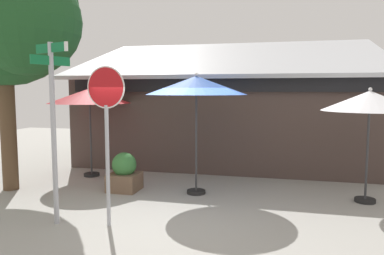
{
  "coord_description": "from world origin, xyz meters",
  "views": [
    {
      "loc": [
        2.04,
        -6.92,
        2.45
      ],
      "look_at": [
        0.07,
        1.2,
        1.6
      ],
      "focal_mm": 34.54,
      "sensor_mm": 36.0,
      "label": 1
    }
  ],
  "objects_px": {
    "patio_umbrella_ivory_right": "(370,102)",
    "sidewalk_planter": "(124,173)",
    "street_sign_post": "(53,117)",
    "patio_umbrella_crimson_left": "(90,97)",
    "stop_sign": "(106,117)",
    "shade_tree": "(8,14)",
    "patio_umbrella_royal_blue_center": "(196,86)"
  },
  "relations": [
    {
      "from": "patio_umbrella_royal_blue_center",
      "to": "shade_tree",
      "type": "bearing_deg",
      "value": -169.33
    },
    {
      "from": "street_sign_post",
      "to": "patio_umbrella_ivory_right",
      "type": "distance_m",
      "value": 6.43
    },
    {
      "from": "stop_sign",
      "to": "sidewalk_planter",
      "type": "xyz_separation_m",
      "value": [
        -0.7,
        2.26,
        -1.56
      ]
    },
    {
      "from": "patio_umbrella_royal_blue_center",
      "to": "street_sign_post",
      "type": "bearing_deg",
      "value": -128.93
    },
    {
      "from": "stop_sign",
      "to": "sidewalk_planter",
      "type": "bearing_deg",
      "value": 107.17
    },
    {
      "from": "patio_umbrella_crimson_left",
      "to": "sidewalk_planter",
      "type": "distance_m",
      "value": 2.69
    },
    {
      "from": "street_sign_post",
      "to": "patio_umbrella_crimson_left",
      "type": "distance_m",
      "value": 3.82
    },
    {
      "from": "street_sign_post",
      "to": "patio_umbrella_crimson_left",
      "type": "relative_size",
      "value": 1.28
    },
    {
      "from": "stop_sign",
      "to": "patio_umbrella_ivory_right",
      "type": "height_order",
      "value": "stop_sign"
    },
    {
      "from": "sidewalk_planter",
      "to": "patio_umbrella_royal_blue_center",
      "type": "bearing_deg",
      "value": 4.89
    },
    {
      "from": "patio_umbrella_crimson_left",
      "to": "sidewalk_planter",
      "type": "bearing_deg",
      "value": -37.79
    },
    {
      "from": "patio_umbrella_ivory_right",
      "to": "shade_tree",
      "type": "distance_m",
      "value": 8.39
    },
    {
      "from": "patio_umbrella_ivory_right",
      "to": "sidewalk_planter",
      "type": "distance_m",
      "value": 5.81
    },
    {
      "from": "street_sign_post",
      "to": "stop_sign",
      "type": "distance_m",
      "value": 0.99
    },
    {
      "from": "street_sign_post",
      "to": "patio_umbrella_royal_blue_center",
      "type": "distance_m",
      "value": 3.31
    },
    {
      "from": "patio_umbrella_ivory_right",
      "to": "sidewalk_planter",
      "type": "bearing_deg",
      "value": -176.16
    },
    {
      "from": "shade_tree",
      "to": "street_sign_post",
      "type": "bearing_deg",
      "value": -37.13
    },
    {
      "from": "patio_umbrella_ivory_right",
      "to": "shade_tree",
      "type": "height_order",
      "value": "shade_tree"
    },
    {
      "from": "patio_umbrella_crimson_left",
      "to": "patio_umbrella_ivory_right",
      "type": "xyz_separation_m",
      "value": [
        7.07,
        -0.83,
        -0.07
      ]
    },
    {
      "from": "street_sign_post",
      "to": "shade_tree",
      "type": "distance_m",
      "value": 3.62
    },
    {
      "from": "street_sign_post",
      "to": "patio_umbrella_crimson_left",
      "type": "height_order",
      "value": "street_sign_post"
    },
    {
      "from": "stop_sign",
      "to": "shade_tree",
      "type": "xyz_separation_m",
      "value": [
        -3.25,
        1.59,
        2.23
      ]
    },
    {
      "from": "street_sign_post",
      "to": "stop_sign",
      "type": "relative_size",
      "value": 1.15
    },
    {
      "from": "patio_umbrella_ivory_right",
      "to": "shade_tree",
      "type": "relative_size",
      "value": 0.41
    },
    {
      "from": "shade_tree",
      "to": "patio_umbrella_royal_blue_center",
      "type": "bearing_deg",
      "value": 10.67
    },
    {
      "from": "patio_umbrella_royal_blue_center",
      "to": "patio_umbrella_ivory_right",
      "type": "relative_size",
      "value": 1.14
    },
    {
      "from": "stop_sign",
      "to": "patio_umbrella_crimson_left",
      "type": "height_order",
      "value": "stop_sign"
    },
    {
      "from": "stop_sign",
      "to": "patio_umbrella_crimson_left",
      "type": "relative_size",
      "value": 1.12
    },
    {
      "from": "sidewalk_planter",
      "to": "street_sign_post",
      "type": "bearing_deg",
      "value": -96.75
    },
    {
      "from": "patio_umbrella_ivory_right",
      "to": "shade_tree",
      "type": "bearing_deg",
      "value": -172.71
    },
    {
      "from": "patio_umbrella_royal_blue_center",
      "to": "sidewalk_planter",
      "type": "height_order",
      "value": "patio_umbrella_royal_blue_center"
    },
    {
      "from": "patio_umbrella_ivory_right",
      "to": "sidewalk_planter",
      "type": "height_order",
      "value": "patio_umbrella_ivory_right"
    }
  ]
}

